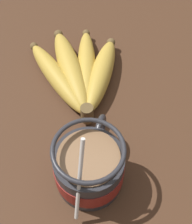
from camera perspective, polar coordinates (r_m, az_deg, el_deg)
table at (r=47.88cm, az=1.35°, el=-10.55°), size 133.63×133.63×3.71cm
coffee_mug at (r=41.95cm, az=-1.24°, el=-10.06°), size 14.26×9.40×13.80cm
banana_bunch at (r=54.53cm, az=-3.20°, el=7.33°), size 20.79×16.99×4.17cm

